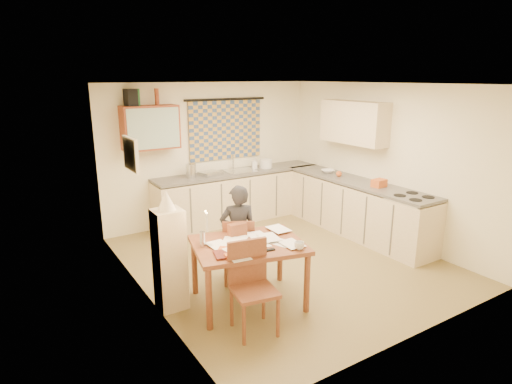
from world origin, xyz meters
TOP-DOWN VIEW (x-y plane):
  - floor at (0.00, 0.00)m, footprint 4.00×4.50m
  - ceiling at (0.00, 0.00)m, footprint 4.00×4.50m
  - wall_back at (0.00, 2.26)m, footprint 4.00×0.02m
  - wall_front at (0.00, -2.26)m, footprint 4.00×0.02m
  - wall_left at (-2.01, 0.00)m, footprint 0.02×4.50m
  - wall_right at (2.01, 0.00)m, footprint 0.02×4.50m
  - window_blind at (0.30, 2.22)m, footprint 1.45×0.03m
  - curtain_rod at (0.30, 2.20)m, footprint 1.60×0.04m
  - wall_cabinet at (-1.15, 2.08)m, footprint 0.90×0.34m
  - wall_cabinet_glass at (-1.15, 1.91)m, footprint 0.84×0.02m
  - upper_cabinet_right at (1.83, 0.55)m, footprint 0.34×1.30m
  - framed_print at (-1.97, 0.40)m, footprint 0.04×0.50m
  - print_canvas at (-1.95, 0.40)m, footprint 0.01×0.42m
  - counter_back at (0.46, 1.95)m, footprint 3.30×0.62m
  - counter_right at (1.70, 0.27)m, footprint 0.62×2.95m
  - stove at (1.70, -0.86)m, footprint 0.59×0.59m
  - sink at (0.44, 1.95)m, footprint 0.60×0.51m
  - tap at (0.39, 2.13)m, footprint 0.04×0.04m
  - dish_rack at (-0.17, 1.95)m, footprint 0.40×0.36m
  - kettle at (-0.53, 1.95)m, footprint 0.18×0.18m
  - mixing_bowl at (1.00, 1.95)m, footprint 0.28×0.28m
  - soap_bottle at (0.77, 2.00)m, footprint 0.15×0.15m
  - bowl at (1.70, 0.99)m, footprint 0.37×0.37m
  - orange_bag at (1.70, -0.20)m, footprint 0.23×0.18m
  - fruit_orange at (1.65, 0.65)m, footprint 0.10×0.10m
  - speaker at (-1.43, 2.08)m, footprint 0.18×0.22m
  - bottle_green at (-1.32, 2.08)m, footprint 0.08×0.08m
  - bottle_brown at (-1.01, 2.08)m, footprint 0.08×0.08m
  - dining_table at (-1.03, -0.75)m, footprint 1.43×1.21m
  - chair_far at (-0.86, -0.22)m, footprint 0.54×0.54m
  - chair_near at (-1.29, -1.28)m, footprint 0.50×0.50m
  - person at (-0.85, -0.21)m, footprint 0.68×0.63m
  - shelf_stand at (-1.84, -0.37)m, footprint 0.32×0.30m
  - lampshade at (-1.84, -0.37)m, footprint 0.20×0.20m
  - letter_rack at (-1.03, -0.49)m, footprint 0.22×0.10m
  - mug at (-0.65, -1.21)m, footprint 0.11×0.11m
  - magazine at (-1.53, -0.88)m, footprint 0.30×0.33m
  - book at (-1.44, -0.77)m, footprint 0.46×0.46m
  - orange_box at (-1.40, -0.99)m, footprint 0.13×0.10m
  - eyeglasses at (-0.95, -1.06)m, footprint 0.14×0.06m
  - candle_holder at (-1.52, -0.57)m, footprint 0.08×0.08m
  - candle at (-1.47, -0.60)m, footprint 0.03×0.03m
  - candle_flame at (-1.48, -0.58)m, footprint 0.02×0.02m
  - papers at (-1.01, -0.75)m, footprint 1.08×0.93m

SIDE VIEW (x-z plane):
  - floor at x=0.00m, z-range -0.02..0.00m
  - chair_far at x=-0.86m, z-range -0.17..0.71m
  - chair_near at x=-1.29m, z-range -0.18..0.77m
  - dining_table at x=-1.03m, z-range 0.00..0.75m
  - counter_right at x=1.70m, z-range -0.01..0.91m
  - counter_back at x=0.46m, z-range -0.01..0.91m
  - stove at x=1.70m, z-range 0.00..0.92m
  - shelf_stand at x=-1.84m, z-range 0.00..1.18m
  - person at x=-0.85m, z-range 0.00..1.30m
  - eyeglasses at x=-0.95m, z-range 0.75..0.77m
  - book at x=-1.44m, z-range 0.75..0.77m
  - magazine at x=-1.53m, z-range 0.75..0.77m
  - papers at x=-1.01m, z-range 0.75..0.78m
  - orange_box at x=-1.40m, z-range 0.75..0.79m
  - mug at x=-0.65m, z-range 0.75..0.84m
  - letter_rack at x=-1.03m, z-range 0.75..0.91m
  - candle_holder at x=-1.52m, z-range 0.75..0.93m
  - sink at x=0.44m, z-range 0.83..0.93m
  - bowl at x=1.70m, z-range 0.92..0.98m
  - dish_rack at x=-0.17m, z-range 0.92..0.98m
  - fruit_orange at x=1.65m, z-range 0.92..1.02m
  - orange_bag at x=1.70m, z-range 0.92..1.04m
  - mixing_bowl at x=1.00m, z-range 0.92..1.08m
  - soap_bottle at x=0.77m, z-range 0.92..1.12m
  - kettle at x=-0.53m, z-range 0.92..1.16m
  - candle at x=-1.47m, z-range 0.93..1.15m
  - tap at x=0.39m, z-range 0.92..1.20m
  - candle_flame at x=-1.48m, z-range 1.15..1.17m
  - wall_back at x=0.00m, z-range 0.00..2.50m
  - wall_front at x=0.00m, z-range 0.00..2.50m
  - wall_left at x=-2.01m, z-range 0.00..2.50m
  - wall_right at x=2.01m, z-range 0.00..2.50m
  - lampshade at x=-1.84m, z-range 1.18..1.40m
  - window_blind at x=0.30m, z-range 1.12..2.17m
  - framed_print at x=-1.97m, z-range 1.50..1.90m
  - print_canvas at x=-1.95m, z-range 1.54..1.86m
  - wall_cabinet at x=-1.15m, z-range 1.45..2.15m
  - wall_cabinet_glass at x=-1.15m, z-range 1.48..2.12m
  - upper_cabinet_right at x=1.83m, z-range 1.50..2.20m
  - curtain_rod at x=0.30m, z-range 2.18..2.22m
  - speaker at x=-1.43m, z-range 2.15..2.41m
  - bottle_green at x=-1.32m, z-range 2.15..2.41m
  - bottle_brown at x=-1.01m, z-range 2.15..2.41m
  - ceiling at x=0.00m, z-range 2.50..2.52m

